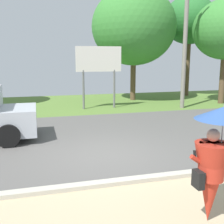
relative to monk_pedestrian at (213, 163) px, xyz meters
name	(u,v)px	position (x,y,z in m)	size (l,w,h in m)	color
ground_plane	(88,132)	(-0.95, 6.81, -1.13)	(40.00, 22.00, 0.20)	#565451
monk_pedestrian	(213,163)	(0.00, 0.00, 0.00)	(1.05, 0.96, 2.13)	#B22D1E
utility_pole	(185,35)	(5.25, 10.50, 3.01)	(1.80, 0.24, 7.83)	gray
roadside_billboard	(99,64)	(0.57, 11.66, 1.46)	(2.60, 0.12, 3.50)	slate
tree_center_back	(190,20)	(8.31, 15.41, 4.49)	(3.85, 3.85, 7.36)	brown
tree_right_far	(134,27)	(3.55, 14.29, 3.80)	(5.58, 5.58, 7.43)	brown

